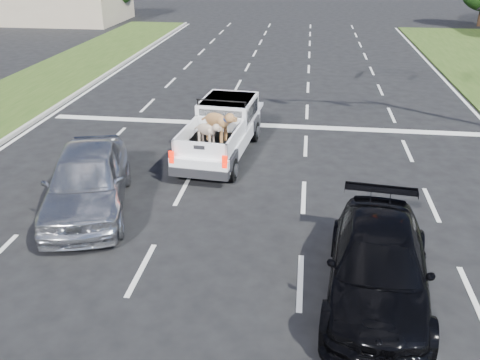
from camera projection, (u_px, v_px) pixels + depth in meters
The scene contains 6 objects.
ground at pixel (219, 276), 11.01m from camera, with size 160.00×160.00×0.00m, color black.
road_markings at pixel (252, 159), 16.89m from camera, with size 17.75×60.00×0.01m.
traffic_signal at pixel (472, 0), 17.56m from camera, with size 9.11×0.31×7.00m.
pickup_truck at pixel (221, 129), 16.93m from camera, with size 2.27×5.16×1.88m.
silver_sedan at pixel (87, 180), 13.42m from camera, with size 2.02×5.01×1.71m, color #B9BAC0.
black_coupe at pixel (378, 266), 10.12m from camera, with size 1.99×4.91×1.42m, color black.
Camera 1 is at (1.63, -8.94, 6.58)m, focal length 38.00 mm.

